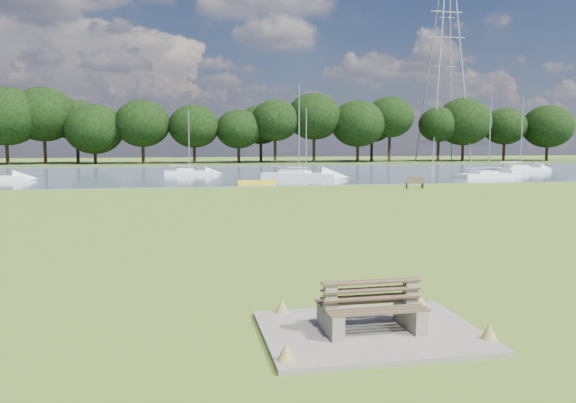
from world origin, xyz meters
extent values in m
plane|color=olive|center=(0.00, 0.00, 0.00)|extent=(220.00, 220.00, 0.00)
cube|color=slate|center=(0.00, 42.00, 0.00)|extent=(220.00, 40.00, 0.10)
cube|color=#4C6626|center=(0.00, 72.00, 0.00)|extent=(220.00, 20.00, 0.40)
cube|color=gray|center=(0.00, -14.00, 0.05)|extent=(4.20, 3.20, 0.10)
cube|color=gray|center=(-0.81, -14.01, 0.34)|extent=(0.25, 1.14, 0.48)
cube|color=gray|center=(-0.81, -14.01, 0.77)|extent=(0.24, 0.20, 0.60)
cube|color=gray|center=(0.81, -13.99, 0.34)|extent=(0.25, 1.14, 0.48)
cube|color=gray|center=(0.81, -13.99, 0.77)|extent=(0.24, 0.20, 0.60)
cube|color=brown|center=(0.00, -14.36, 0.59)|extent=(1.96, 0.46, 0.04)
cube|color=brown|center=(0.00, -14.09, 0.92)|extent=(1.96, 0.17, 0.48)
cube|color=brown|center=(0.00, -13.64, 0.59)|extent=(1.96, 0.46, 0.04)
cube|color=brown|center=(0.00, -13.91, 0.92)|extent=(1.96, 0.17, 0.48)
cube|color=brown|center=(14.16, 18.02, 0.23)|extent=(0.13, 0.45, 0.46)
cube|color=brown|center=(15.44, 17.87, 0.23)|extent=(0.13, 0.45, 0.46)
cube|color=brown|center=(14.80, 17.95, 0.46)|extent=(1.53, 0.61, 0.05)
cube|color=brown|center=(14.78, 17.75, 0.70)|extent=(1.49, 0.21, 0.45)
cube|color=yellow|center=(2.86, 24.00, 0.22)|extent=(3.41, 0.88, 0.34)
cylinder|color=#9D9EA1|center=(40.31, 67.61, 16.95)|extent=(0.25, 0.25, 33.49)
cylinder|color=#9D9EA1|center=(45.10, 67.61, 16.95)|extent=(0.25, 0.25, 33.49)
cylinder|color=#9D9EA1|center=(40.31, 72.39, 16.95)|extent=(0.25, 0.25, 33.49)
cylinder|color=#9D9EA1|center=(45.10, 72.39, 16.95)|extent=(0.25, 0.25, 33.49)
cube|color=#9D9EA1|center=(42.70, 70.00, 21.97)|extent=(7.18, 0.15, 0.15)
cube|color=#9D9EA1|center=(42.70, 70.00, 26.32)|extent=(5.95, 0.15, 0.15)
cylinder|color=black|center=(-30.00, 68.00, 2.07)|extent=(0.53, 0.53, 3.73)
ellipsoid|color=black|center=(-30.00, 68.00, 6.63)|extent=(9.52, 9.52, 8.10)
cylinder|color=black|center=(-23.00, 68.00, 2.22)|extent=(0.53, 0.53, 4.04)
ellipsoid|color=black|center=(-23.00, 68.00, 7.15)|extent=(7.41, 7.41, 6.30)
cylinder|color=black|center=(-16.00, 68.00, 2.37)|extent=(0.53, 0.53, 4.34)
ellipsoid|color=black|center=(-16.00, 68.00, 7.68)|extent=(8.47, 8.47, 7.20)
cylinder|color=black|center=(-9.00, 68.00, 1.91)|extent=(0.53, 0.53, 3.43)
ellipsoid|color=black|center=(-9.00, 68.00, 6.10)|extent=(9.52, 9.52, 8.10)
cylinder|color=black|center=(-2.00, 68.00, 2.07)|extent=(0.53, 0.53, 3.73)
ellipsoid|color=black|center=(-2.00, 68.00, 6.63)|extent=(7.41, 7.41, 6.30)
cylinder|color=black|center=(5.00, 68.00, 2.22)|extent=(0.53, 0.53, 4.04)
ellipsoid|color=black|center=(5.00, 68.00, 7.15)|extent=(8.47, 8.47, 7.20)
cylinder|color=black|center=(12.00, 68.00, 2.37)|extent=(0.53, 0.53, 4.34)
ellipsoid|color=black|center=(12.00, 68.00, 7.68)|extent=(9.52, 9.52, 8.10)
cylinder|color=black|center=(19.00, 68.00, 1.91)|extent=(0.53, 0.53, 3.43)
ellipsoid|color=black|center=(19.00, 68.00, 6.10)|extent=(7.41, 7.41, 6.30)
cylinder|color=black|center=(26.00, 68.00, 2.07)|extent=(0.53, 0.53, 3.73)
ellipsoid|color=black|center=(26.00, 68.00, 6.63)|extent=(8.47, 8.47, 7.20)
cylinder|color=black|center=(33.00, 68.00, 2.22)|extent=(0.53, 0.53, 4.04)
ellipsoid|color=black|center=(33.00, 68.00, 7.15)|extent=(9.52, 9.52, 8.10)
cylinder|color=black|center=(40.00, 68.00, 2.37)|extent=(0.53, 0.53, 4.34)
ellipsoid|color=black|center=(40.00, 68.00, 7.68)|extent=(7.41, 7.41, 6.30)
cylinder|color=black|center=(47.00, 68.00, 1.91)|extent=(0.53, 0.53, 3.43)
ellipsoid|color=black|center=(47.00, 68.00, 6.10)|extent=(8.47, 8.47, 7.20)
cylinder|color=black|center=(54.00, 68.00, 2.07)|extent=(0.53, 0.53, 3.73)
ellipsoid|color=black|center=(54.00, 68.00, 6.63)|extent=(9.52, 9.52, 8.10)
cylinder|color=black|center=(61.00, 68.00, 2.22)|extent=(0.53, 0.53, 4.04)
ellipsoid|color=black|center=(61.00, 68.00, 7.15)|extent=(7.41, 7.41, 6.30)
cube|color=white|center=(27.19, 28.11, 0.37)|extent=(7.36, 3.56, 0.65)
cube|color=white|center=(26.64, 27.98, 0.77)|extent=(2.77, 2.09, 0.42)
cylinder|color=#A5A8AD|center=(27.19, 28.11, 4.72)|extent=(0.11, 0.11, 8.41)
cube|color=white|center=(8.06, 30.95, 0.43)|extent=(7.67, 4.89, 0.75)
cube|color=white|center=(7.51, 31.19, 0.88)|extent=(3.05, 2.54, 0.48)
cylinder|color=#A5A8AD|center=(8.06, 30.95, 5.02)|extent=(0.13, 0.13, 8.87)
cube|color=white|center=(-2.67, 38.87, 0.38)|extent=(5.41, 1.62, 0.67)
cube|color=white|center=(-3.10, 38.88, 0.79)|extent=(1.91, 1.22, 0.43)
cylinder|color=#A5A8AD|center=(-2.67, 38.87, 3.80)|extent=(0.11, 0.11, 6.55)
cube|color=navy|center=(9.03, 32.03, 0.37)|extent=(4.97, 1.39, 0.65)
cube|color=white|center=(8.63, 32.03, 0.77)|extent=(1.74, 1.09, 0.42)
cylinder|color=#A5A8AD|center=(9.03, 32.03, 3.81)|extent=(0.11, 0.11, 6.60)
cube|color=white|center=(37.07, 37.75, 0.43)|extent=(7.50, 2.83, 0.75)
cube|color=white|center=(36.48, 37.69, 0.88)|extent=(2.72, 1.88, 0.48)
cylinder|color=#A5A8AD|center=(37.07, 37.75, 4.91)|extent=(0.13, 0.13, 8.64)
camera|label=1|loc=(-3.56, -24.11, 3.75)|focal=35.00mm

